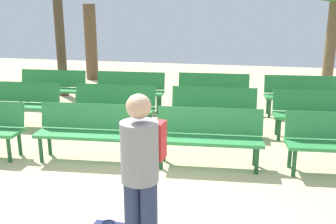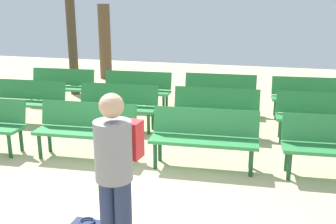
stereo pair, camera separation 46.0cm
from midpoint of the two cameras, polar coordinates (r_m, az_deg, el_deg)
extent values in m
plane|color=#CCB789|center=(4.76, -5.96, -14.56)|extent=(24.00, 24.00, 0.00)
cylinder|color=#194C28|center=(6.60, -20.47, -4.73)|extent=(0.06, 0.06, 0.40)
cylinder|color=#194C28|center=(6.86, -19.05, -3.85)|extent=(0.06, 0.06, 0.40)
cube|color=#2D8442|center=(6.20, -10.16, -3.04)|extent=(1.63, 0.57, 0.05)
cube|color=#2D8442|center=(6.30, -9.61, -0.36)|extent=(1.60, 0.25, 0.40)
cylinder|color=#194C28|center=(6.42, -16.44, -4.95)|extent=(0.06, 0.06, 0.40)
cylinder|color=#194C28|center=(5.92, -4.25, -6.08)|extent=(0.06, 0.06, 0.40)
cylinder|color=#194C28|center=(6.68, -15.18, -4.02)|extent=(0.06, 0.06, 0.40)
cylinder|color=#194C28|center=(6.21, -3.46, -5.02)|extent=(0.06, 0.06, 0.40)
cube|color=#2D8442|center=(5.78, 7.55, -4.30)|extent=(1.63, 0.57, 0.05)
cube|color=#2D8442|center=(5.89, 7.77, -1.41)|extent=(1.60, 0.25, 0.40)
cylinder|color=#194C28|center=(5.79, 0.39, -6.52)|extent=(0.06, 0.06, 0.40)
cylinder|color=#194C28|center=(5.72, 14.42, -7.35)|extent=(0.06, 0.06, 0.40)
cylinder|color=#194C28|center=(6.09, 0.96, -5.41)|extent=(0.06, 0.06, 0.40)
cylinder|color=#194C28|center=(6.01, 14.28, -6.18)|extent=(0.06, 0.06, 0.40)
cylinder|color=#194C28|center=(5.76, 19.65, -7.62)|extent=(0.06, 0.06, 0.40)
cylinder|color=#194C28|center=(6.05, 19.20, -6.44)|extent=(0.06, 0.06, 0.40)
cube|color=#2D8442|center=(8.36, -18.82, 1.21)|extent=(1.63, 0.56, 0.05)
cube|color=#2D8442|center=(8.47, -18.30, 3.15)|extent=(1.60, 0.24, 0.40)
cylinder|color=#194C28|center=(7.95, -14.89, -0.88)|extent=(0.06, 0.06, 0.40)
cylinder|color=#194C28|center=(8.91, -22.08, 0.24)|extent=(0.06, 0.06, 0.40)
cylinder|color=#194C28|center=(8.22, -13.91, -0.27)|extent=(0.06, 0.06, 0.40)
cube|color=#2D8442|center=(7.56, -5.97, 0.53)|extent=(1.62, 0.53, 0.05)
cube|color=#2D8442|center=(7.69, -5.55, 2.67)|extent=(1.60, 0.21, 0.40)
cylinder|color=#194C28|center=(7.73, -11.22, -1.11)|extent=(0.06, 0.06, 0.40)
cylinder|color=#194C28|center=(7.29, -1.09, -1.83)|extent=(0.06, 0.06, 0.40)
cylinder|color=#194C28|center=(8.01, -10.31, -0.48)|extent=(0.06, 0.06, 0.40)
cylinder|color=#194C28|center=(7.59, -0.52, -1.12)|extent=(0.06, 0.06, 0.40)
cube|color=#2D8442|center=(7.24, 8.76, -0.25)|extent=(1.62, 0.54, 0.05)
cube|color=#2D8442|center=(7.37, 8.94, 1.99)|extent=(1.60, 0.22, 0.40)
cylinder|color=#194C28|center=(7.23, 3.05, -2.00)|extent=(0.06, 0.06, 0.40)
cylinder|color=#194C28|center=(7.15, 14.20, -2.67)|extent=(0.06, 0.06, 0.40)
cylinder|color=#194C28|center=(7.53, 3.45, -1.29)|extent=(0.06, 0.06, 0.40)
cylinder|color=#194C28|center=(7.46, 14.14, -1.92)|extent=(0.06, 0.06, 0.40)
cube|color=#2D8442|center=(7.40, 23.53, -1.05)|extent=(1.63, 0.55, 0.05)
cube|color=#2D8442|center=(7.53, 23.44, 1.16)|extent=(1.60, 0.24, 0.40)
cylinder|color=#194C28|center=(7.20, 18.12, -2.85)|extent=(0.06, 0.06, 0.40)
cylinder|color=#194C28|center=(7.50, 17.88, -2.09)|extent=(0.06, 0.06, 0.40)
cube|color=#2D8442|center=(9.65, -14.30, 3.40)|extent=(1.63, 0.55, 0.05)
cube|color=#2D8442|center=(9.78, -13.89, 5.05)|extent=(1.60, 0.23, 0.40)
cylinder|color=#194C28|center=(9.89, -18.27, 2.03)|extent=(0.06, 0.06, 0.40)
cylinder|color=#194C28|center=(9.27, -10.75, 1.69)|extent=(0.06, 0.06, 0.40)
cylinder|color=#194C28|center=(10.16, -17.38, 2.45)|extent=(0.06, 0.06, 0.40)
cylinder|color=#194C28|center=(9.56, -10.02, 2.14)|extent=(0.06, 0.06, 0.40)
cube|color=#2D8442|center=(8.97, -3.32, 2.97)|extent=(1.62, 0.53, 0.05)
cube|color=#2D8442|center=(9.11, -3.00, 4.74)|extent=(1.60, 0.22, 0.40)
cylinder|color=#194C28|center=(9.09, -7.82, 1.54)|extent=(0.06, 0.06, 0.40)
cylinder|color=#194C28|center=(8.71, 0.85, 1.07)|extent=(0.06, 0.06, 0.40)
cylinder|color=#194C28|center=(9.38, -7.15, 2.00)|extent=(0.06, 0.06, 0.40)
cylinder|color=#194C28|center=(9.01, 1.27, 1.57)|extent=(0.06, 0.06, 0.40)
cube|color=#2D8442|center=(8.73, 9.05, 2.45)|extent=(1.62, 0.53, 0.05)
cube|color=#2D8442|center=(8.88, 9.20, 4.28)|extent=(1.60, 0.21, 0.40)
cylinder|color=#194C28|center=(8.70, 4.31, 1.01)|extent=(0.06, 0.06, 0.40)
cylinder|color=#194C28|center=(8.62, 13.55, 0.48)|extent=(0.06, 0.06, 0.40)
cylinder|color=#194C28|center=(9.01, 4.61, 1.51)|extent=(0.06, 0.06, 0.40)
cylinder|color=#194C28|center=(8.93, 13.54, 1.00)|extent=(0.06, 0.06, 0.40)
cube|color=#2D8442|center=(8.84, 21.66, 1.69)|extent=(1.63, 0.59, 0.05)
cube|color=#2D8442|center=(8.98, 21.58, 3.51)|extent=(1.60, 0.27, 0.40)
cylinder|color=#194C28|center=(8.62, 17.14, 0.22)|extent=(0.06, 0.06, 0.40)
cylinder|color=#194C28|center=(8.93, 16.93, 0.75)|extent=(0.06, 0.06, 0.40)
cylinder|color=brown|center=(12.97, -8.27, 10.18)|extent=(0.39, 0.39, 2.41)
cylinder|color=#4C3A28|center=(10.75, -12.71, 9.79)|extent=(0.24, 0.24, 2.74)
cylinder|color=navy|center=(3.74, -2.93, -16.00)|extent=(0.16, 0.16, 0.85)
cylinder|color=navy|center=(3.80, -5.20, -15.49)|extent=(0.16, 0.16, 0.85)
cylinder|color=gray|center=(3.46, -4.30, -5.77)|extent=(0.37, 0.37, 0.55)
sphere|color=tan|center=(3.33, -4.44, 0.90)|extent=(0.22, 0.22, 0.22)
cube|color=red|center=(3.67, -2.51, -4.01)|extent=(0.30, 0.21, 0.36)
torus|color=#192347|center=(4.07, -8.57, -15.71)|extent=(0.16, 0.16, 0.02)
camera|label=1|loc=(0.23, -88.07, 0.54)|focal=41.37mm
camera|label=2|loc=(0.23, 91.93, -0.54)|focal=41.37mm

